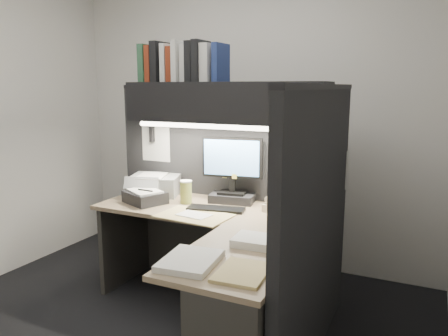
% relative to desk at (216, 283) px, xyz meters
% --- Properties ---
extents(floor, '(3.50, 3.50, 0.00)m').
position_rel_desk_xyz_m(floor, '(-0.43, 0.00, -0.44)').
color(floor, black).
rests_on(floor, ground).
extents(wall_back, '(3.50, 0.04, 2.70)m').
position_rel_desk_xyz_m(wall_back, '(-0.43, 1.50, 0.91)').
color(wall_back, silver).
rests_on(wall_back, floor).
extents(partition_back, '(1.90, 0.06, 1.60)m').
position_rel_desk_xyz_m(partition_back, '(-0.40, 0.93, 0.36)').
color(partition_back, black).
rests_on(partition_back, floor).
extents(partition_right, '(0.06, 1.50, 1.60)m').
position_rel_desk_xyz_m(partition_right, '(0.55, 0.18, 0.36)').
color(partition_right, black).
rests_on(partition_right, floor).
extents(desk, '(1.70, 1.53, 0.73)m').
position_rel_desk_xyz_m(desk, '(0.00, 0.00, 0.00)').
color(desk, '#907A5C').
rests_on(desk, floor).
extents(overhead_shelf, '(1.55, 0.34, 0.30)m').
position_rel_desk_xyz_m(overhead_shelf, '(-0.30, 0.75, 1.06)').
color(overhead_shelf, black).
rests_on(overhead_shelf, partition_back).
extents(task_light_tube, '(1.32, 0.04, 0.04)m').
position_rel_desk_xyz_m(task_light_tube, '(-0.30, 0.61, 0.89)').
color(task_light_tube, white).
rests_on(task_light_tube, overhead_shelf).
extents(monitor, '(0.47, 0.26, 0.51)m').
position_rel_desk_xyz_m(monitor, '(-0.25, 0.78, 0.49)').
color(monitor, black).
rests_on(monitor, desk).
extents(keyboard, '(0.43, 0.22, 0.02)m').
position_rel_desk_xyz_m(keyboard, '(-0.26, 0.52, 0.30)').
color(keyboard, black).
rests_on(keyboard, desk).
extents(mousepad, '(0.27, 0.26, 0.00)m').
position_rel_desk_xyz_m(mousepad, '(0.30, 0.39, 0.29)').
color(mousepad, navy).
rests_on(mousepad, desk).
extents(mouse, '(0.08, 0.10, 0.03)m').
position_rel_desk_xyz_m(mouse, '(0.28, 0.40, 0.31)').
color(mouse, black).
rests_on(mouse, mousepad).
extents(telephone, '(0.26, 0.27, 0.09)m').
position_rel_desk_xyz_m(telephone, '(0.19, 0.72, 0.33)').
color(telephone, beige).
rests_on(telephone, desk).
extents(coffee_cup, '(0.09, 0.09, 0.17)m').
position_rel_desk_xyz_m(coffee_cup, '(-0.56, 0.60, 0.37)').
color(coffee_cup, '#BBAF4B').
rests_on(coffee_cup, desk).
extents(printer, '(0.48, 0.44, 0.16)m').
position_rel_desk_xyz_m(printer, '(-0.94, 0.74, 0.37)').
color(printer, '#969A9C').
rests_on(printer, desk).
extents(notebook_stack, '(0.37, 0.34, 0.09)m').
position_rel_desk_xyz_m(notebook_stack, '(-0.85, 0.47, 0.33)').
color(notebook_stack, black).
rests_on(notebook_stack, desk).
extents(open_folder, '(0.52, 0.36, 0.01)m').
position_rel_desk_xyz_m(open_folder, '(-0.33, 0.32, 0.29)').
color(open_folder, tan).
rests_on(open_folder, desk).
extents(paper_stack_a, '(0.25, 0.22, 0.05)m').
position_rel_desk_xyz_m(paper_stack_a, '(0.26, -0.01, 0.31)').
color(paper_stack_a, white).
rests_on(paper_stack_a, desk).
extents(paper_stack_b, '(0.30, 0.36, 0.03)m').
position_rel_desk_xyz_m(paper_stack_b, '(0.06, -0.41, 0.30)').
color(paper_stack_b, white).
rests_on(paper_stack_b, desk).
extents(manila_stack, '(0.26, 0.31, 0.02)m').
position_rel_desk_xyz_m(manila_stack, '(0.35, -0.41, 0.30)').
color(manila_stack, tan).
rests_on(manila_stack, desk).
extents(binder_row, '(0.69, 0.26, 0.31)m').
position_rel_desk_xyz_m(binder_row, '(-0.66, 0.75, 1.35)').
color(binder_row, '#264C34').
rests_on(binder_row, overhead_shelf).
extents(pinned_papers, '(1.76, 1.31, 0.51)m').
position_rel_desk_xyz_m(pinned_papers, '(-0.00, 0.56, 0.61)').
color(pinned_papers, white).
rests_on(pinned_papers, partition_back).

